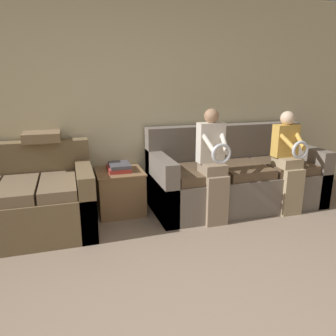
% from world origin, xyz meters
% --- Properties ---
extents(wall_back, '(6.83, 0.06, 2.55)m').
position_xyz_m(wall_back, '(0.00, 2.82, 1.27)').
color(wall_back, beige).
rests_on(wall_back, ground_plane).
extents(couch_main, '(2.11, 0.90, 0.98)m').
position_xyz_m(couch_main, '(1.32, 2.34, 0.34)').
color(couch_main, '#70665B').
rests_on(couch_main, ground_plane).
extents(couch_side, '(1.43, 0.98, 0.89)m').
position_xyz_m(couch_side, '(-1.14, 2.30, 0.32)').
color(couch_side, brown).
rests_on(couch_side, ground_plane).
extents(child_left_seated, '(0.29, 0.37, 1.25)m').
position_xyz_m(child_left_seated, '(0.84, 1.97, 0.68)').
color(child_left_seated, gray).
rests_on(child_left_seated, ground_plane).
extents(child_right_seated, '(0.29, 0.37, 1.19)m').
position_xyz_m(child_right_seated, '(1.80, 1.97, 0.65)').
color(child_right_seated, tan).
rests_on(child_right_seated, ground_plane).
extents(side_shelf, '(0.54, 0.53, 0.51)m').
position_xyz_m(side_shelf, '(-0.10, 2.50, 0.26)').
color(side_shelf, olive).
rests_on(side_shelf, ground_plane).
extents(book_stack, '(0.25, 0.32, 0.09)m').
position_xyz_m(book_stack, '(-0.10, 2.51, 0.56)').
color(book_stack, '#BC3833').
rests_on(book_stack, side_shelf).
extents(throw_pillow, '(0.39, 0.39, 0.10)m').
position_xyz_m(throw_pillow, '(-0.91, 2.65, 0.94)').
color(throw_pillow, '#846B4C').
rests_on(throw_pillow, couch_side).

